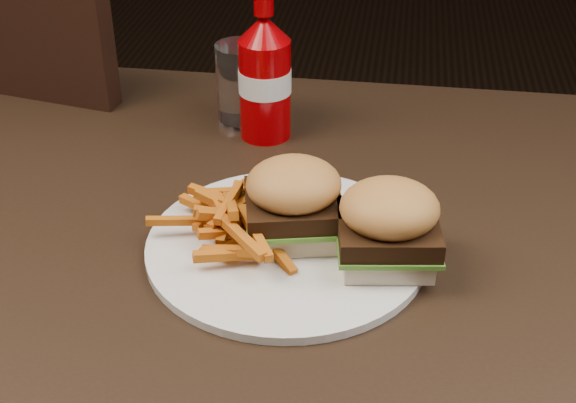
# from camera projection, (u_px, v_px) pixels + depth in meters

# --- Properties ---
(dining_table) EXTENTS (1.20, 0.80, 0.04)m
(dining_table) POSITION_uv_depth(u_px,v_px,m) (193.00, 253.00, 0.81)
(dining_table) COLOR black
(dining_table) RESTS_ON ground
(chair_far) EXTENTS (0.54, 0.54, 0.04)m
(chair_far) POSITION_uv_depth(u_px,v_px,m) (88.00, 203.00, 1.44)
(chair_far) COLOR black
(chair_far) RESTS_ON ground
(plate) EXTENTS (0.27, 0.27, 0.01)m
(plate) POSITION_uv_depth(u_px,v_px,m) (286.00, 246.00, 0.78)
(plate) COLOR white
(plate) RESTS_ON dining_table
(sandwich_half_a) EXTENTS (0.10, 0.09, 0.02)m
(sandwich_half_a) POSITION_uv_depth(u_px,v_px,m) (293.00, 226.00, 0.78)
(sandwich_half_a) COLOR #CAAD96
(sandwich_half_a) RESTS_ON plate
(sandwich_half_b) EXTENTS (0.09, 0.09, 0.02)m
(sandwich_half_b) POSITION_uv_depth(u_px,v_px,m) (386.00, 251.00, 0.74)
(sandwich_half_b) COLOR beige
(sandwich_half_b) RESTS_ON plate
(fries_pile) EXTENTS (0.13, 0.13, 0.05)m
(fries_pile) POSITION_uv_depth(u_px,v_px,m) (234.00, 216.00, 0.77)
(fries_pile) COLOR #B14710
(fries_pile) RESTS_ON plate
(ketchup_bottle) EXTENTS (0.07, 0.07, 0.12)m
(ketchup_bottle) POSITION_uv_depth(u_px,v_px,m) (265.00, 90.00, 0.95)
(ketchup_bottle) COLOR #980004
(ketchup_bottle) RESTS_ON dining_table
(tumbler) EXTENTS (0.07, 0.07, 0.09)m
(tumbler) POSITION_uv_depth(u_px,v_px,m) (241.00, 82.00, 0.98)
(tumbler) COLOR white
(tumbler) RESTS_ON dining_table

